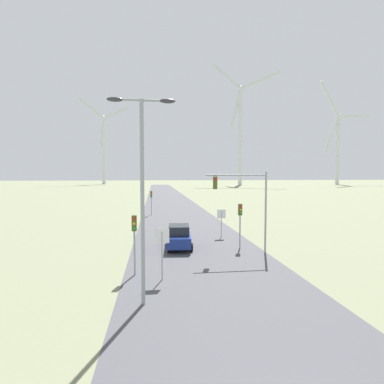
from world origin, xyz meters
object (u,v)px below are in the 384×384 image
streetlamp (142,175)px  stop_sign_near (162,244)px  car_approaching (179,236)px  wind_turbine_center (240,126)px  stop_sign_far (221,218)px  traffic_light_mast_overhead (245,195)px  traffic_light_post_near_right (240,216)px  wind_turbine_left (103,143)px  traffic_light_post_near_left (134,231)px  traffic_light_post_mid_left (151,197)px  wind_turbine_right (338,141)px

streetlamp → stop_sign_near: 4.85m
streetlamp → car_approaching: (2.40, 10.01, -4.83)m
car_approaching → wind_turbine_center: bearing=71.8°
stop_sign_far → traffic_light_mast_overhead: size_ratio=0.43×
wind_turbine_center → stop_sign_near: bearing=-107.9°
streetlamp → traffic_light_mast_overhead: 10.55m
streetlamp → traffic_light_post_near_right: streetlamp is taller
traffic_light_mast_overhead → wind_turbine_left: bearing=102.6°
streetlamp → car_approaching: streetlamp is taller
traffic_light_post_near_left → traffic_light_post_mid_left: traffic_light_post_near_left is taller
stop_sign_far → traffic_light_post_near_left: size_ratio=0.74×
stop_sign_near → wind_turbine_center: (46.41, 143.90, 30.12)m
stop_sign_near → stop_sign_far: stop_sign_near is taller
traffic_light_post_near_right → wind_turbine_right: wind_turbine_right is taller
stop_sign_far → traffic_light_post_near_left: bearing=-126.8°
wind_turbine_right → stop_sign_near: bearing=-125.8°
streetlamp → stop_sign_far: streetlamp is taller
wind_turbine_left → wind_turbine_center: 80.95m
streetlamp → wind_turbine_right: size_ratio=0.16×
traffic_light_post_mid_left → traffic_light_mast_overhead: size_ratio=0.58×
wind_turbine_center → wind_turbine_right: size_ratio=1.16×
traffic_light_post_mid_left → wind_turbine_left: wind_turbine_left is taller
streetlamp → wind_turbine_right: (106.25, 149.20, 19.49)m
streetlamp → traffic_light_post_mid_left: streetlamp is taller
stop_sign_near → traffic_light_mast_overhead: 8.09m
streetlamp → traffic_light_post_near_right: (7.17, 9.38, -3.17)m
traffic_light_post_mid_left → car_approaching: size_ratio=0.82×
traffic_light_post_mid_left → streetlamp: bearing=-90.1°
traffic_light_mast_overhead → car_approaching: (-4.65, 2.30, -3.36)m
stop_sign_near → wind_turbine_right: wind_turbine_right is taller
wind_turbine_left → wind_turbine_right: size_ratio=0.86×
stop_sign_near → traffic_light_post_near_right: size_ratio=0.82×
traffic_light_mast_overhead → wind_turbine_center: (40.27, 139.14, 27.85)m
stop_sign_far → wind_turbine_left: 163.47m
stop_sign_far → stop_sign_near: bearing=-118.1°
traffic_light_post_near_right → traffic_light_mast_overhead: 2.39m
traffic_light_post_mid_left → wind_turbine_left: (-29.50, 142.05, 22.10)m
car_approaching → streetlamp: bearing=-103.5°
traffic_light_post_near_right → wind_turbine_right: (99.08, 139.82, 22.66)m
wind_turbine_right → traffic_light_post_near_right: bearing=-125.3°
stop_sign_near → wind_turbine_center: wind_turbine_center is taller
stop_sign_far → car_approaching: 5.70m
wind_turbine_center → traffic_light_post_mid_left: bearing=-111.9°
wind_turbine_left → stop_sign_near: bearing=-79.8°
traffic_light_post_mid_left → stop_sign_far: bearing=-67.3°
streetlamp → stop_sign_near: (0.91, 2.95, -3.74)m
stop_sign_near → traffic_light_mast_overhead: (6.14, 4.76, 2.27)m
traffic_light_post_near_left → wind_turbine_right: bearing=53.6°
traffic_light_mast_overhead → car_approaching: traffic_light_mast_overhead is taller
stop_sign_near → traffic_light_post_near_right: traffic_light_post_near_right is taller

